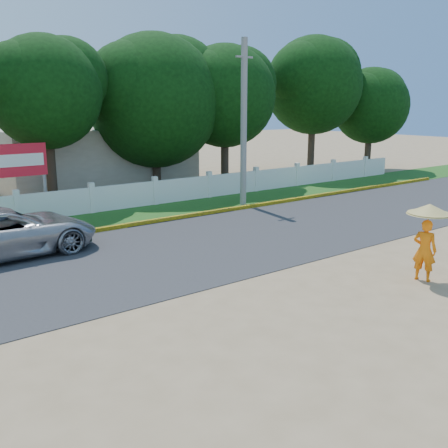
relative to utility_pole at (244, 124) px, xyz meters
The scene contains 11 objects.
ground 11.36m from the utility_pole, 125.14° to the right, with size 120.00×120.00×0.00m, color #9E8460.
road 8.36m from the utility_pole, 145.21° to the right, with size 60.00×7.00×0.02m, color #38383A.
grass_verge 7.23m from the utility_pole, behind, with size 60.00×3.50×0.03m, color #2D601E.
curb 7.18m from the utility_pole, behind, with size 40.00×0.18×0.16m, color yellow.
fence 7.32m from the utility_pole, 158.88° to the left, with size 40.00×0.10×1.10m, color silver.
building_near 9.94m from the utility_pole, 109.18° to the left, with size 10.00×6.00×3.20m, color #B7AD99.
utility_pole is the anchor object (origin of this frame).
vehicle 11.21m from the utility_pole, behind, with size 2.47×5.36×1.49m, color #A1A2A8.
monk_with_parasol 11.13m from the utility_pole, 103.59° to the right, with size 1.11×1.11×2.02m.
billboard 9.63m from the utility_pole, 158.49° to the left, with size 2.50×0.13×2.95m.
tree_row 6.32m from the utility_pole, 120.84° to the left, with size 39.92×7.73×8.73m.
Camera 1 is at (-7.89, -8.51, 4.45)m, focal length 40.00 mm.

